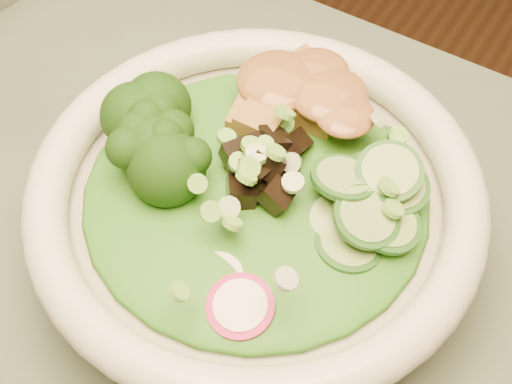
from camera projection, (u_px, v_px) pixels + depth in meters
The scene contains 9 objects.
salad_bowl at pixel (256, 211), 0.47m from camera, with size 0.30×0.30×0.08m.
lettuce_bed at pixel (256, 191), 0.46m from camera, with size 0.22×0.22×0.03m, color #2B6916.
broccoli_florets at pixel (156, 144), 0.46m from camera, with size 0.09×0.08×0.05m, color black, non-canonical shape.
radish_slices at pixel (213, 281), 0.41m from camera, with size 0.12×0.04×0.02m, color #A60C47, non-canonical shape.
cucumber_slices at pixel (365, 216), 0.43m from camera, with size 0.08×0.08×0.04m, color #8EB162, non-canonical shape.
mushroom_heap at pixel (264, 160), 0.45m from camera, with size 0.08×0.08×0.04m, color black, non-canonical shape.
tofu_cubes at pixel (297, 104), 0.48m from camera, with size 0.10×0.07×0.04m, color olive, non-canonical shape.
peanut_sauce at pixel (298, 89), 0.47m from camera, with size 0.08×0.06×0.02m, color brown.
scallion_garnish at pixel (256, 165), 0.44m from camera, with size 0.21×0.21×0.03m, color #6EB540, non-canonical shape.
Camera 1 is at (0.24, -0.09, 1.18)m, focal length 50.00 mm.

